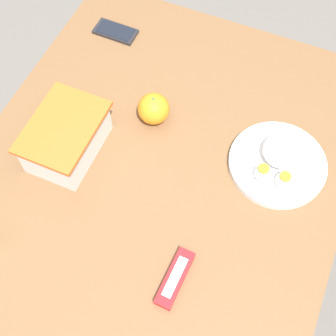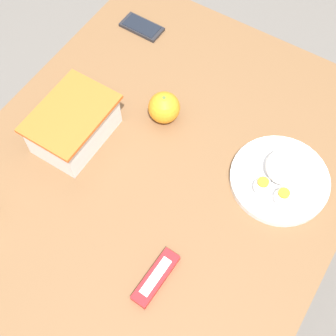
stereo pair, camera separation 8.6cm
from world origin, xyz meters
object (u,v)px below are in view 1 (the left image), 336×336
object	(u,v)px
food_container	(67,139)
orange_fruit	(154,109)
cell_phone	(116,31)
rice_plate	(278,161)
candy_bar	(175,278)

from	to	relation	value
food_container	orange_fruit	bearing A→B (deg)	-42.60
cell_phone	orange_fruit	bearing A→B (deg)	-135.81
rice_plate	orange_fruit	bearing A→B (deg)	88.31
rice_plate	cell_phone	distance (m)	0.62
food_container	cell_phone	bearing A→B (deg)	9.96
orange_fruit	rice_plate	size ratio (longest dim) A/B	0.34
cell_phone	candy_bar	bearing A→B (deg)	-143.87
food_container	cell_phone	xyz separation A→B (m)	(0.40, 0.07, -0.04)
orange_fruit	cell_phone	bearing A→B (deg)	44.19
food_container	rice_plate	distance (m)	0.52
food_container	candy_bar	distance (m)	0.43
candy_bar	cell_phone	distance (m)	0.75
food_container	rice_plate	size ratio (longest dim) A/B	0.91
rice_plate	cell_phone	xyz separation A→B (m)	(0.24, 0.57, -0.01)
rice_plate	candy_bar	xyz separation A→B (m)	(-0.36, 0.12, -0.01)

